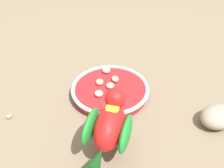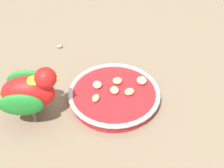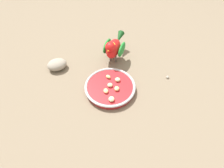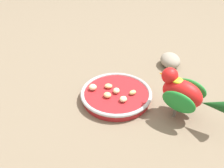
% 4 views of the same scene
% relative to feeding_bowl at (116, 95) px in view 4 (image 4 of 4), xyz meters
% --- Properties ---
extents(ground_plane, '(4.00, 4.00, 0.00)m').
position_rel_feeding_bowl_xyz_m(ground_plane, '(0.01, -0.01, -0.02)').
color(ground_plane, '#756651').
extents(feeding_bowl, '(0.23, 0.23, 0.03)m').
position_rel_feeding_bowl_xyz_m(feeding_bowl, '(0.00, 0.00, 0.00)').
color(feeding_bowl, '#AD1E23').
rests_on(feeding_bowl, ground_plane).
extents(apple_piece_0, '(0.03, 0.03, 0.02)m').
position_rel_feeding_bowl_xyz_m(apple_piece_0, '(0.00, 0.00, 0.02)').
color(apple_piece_0, beige).
rests_on(apple_piece_0, feeding_bowl).
extents(apple_piece_1, '(0.03, 0.02, 0.01)m').
position_rel_feeding_bowl_xyz_m(apple_piece_1, '(0.03, -0.05, 0.02)').
color(apple_piece_1, '#C6D17A').
rests_on(apple_piece_1, feeding_bowl).
extents(apple_piece_2, '(0.03, 0.03, 0.02)m').
position_rel_feeding_bowl_xyz_m(apple_piece_2, '(-0.02, -0.04, 0.02)').
color(apple_piece_2, beige).
rests_on(apple_piece_2, feeding_bowl).
extents(apple_piece_3, '(0.03, 0.03, 0.02)m').
position_rel_feeding_bowl_xyz_m(apple_piece_3, '(-0.03, 0.07, 0.02)').
color(apple_piece_3, beige).
rests_on(apple_piece_3, feeding_bowl).
extents(apple_piece_4, '(0.03, 0.03, 0.02)m').
position_rel_feeding_bowl_xyz_m(apple_piece_4, '(0.01, 0.04, 0.02)').
color(apple_piece_4, '#E5C67F').
rests_on(apple_piece_4, feeding_bowl).
extents(apple_piece_5, '(0.03, 0.03, 0.02)m').
position_rel_feeding_bowl_xyz_m(apple_piece_5, '(-0.03, 0.01, 0.02)').
color(apple_piece_5, '#E5C67F').
rests_on(apple_piece_5, feeding_bowl).
extents(parrot, '(0.10, 0.21, 0.15)m').
position_rel_feeding_bowl_xyz_m(parrot, '(0.05, -0.20, 0.07)').
color(parrot, '#59544C').
rests_on(parrot, ground_plane).
extents(rock_large, '(0.12, 0.12, 0.05)m').
position_rel_feeding_bowl_xyz_m(rock_large, '(0.30, -0.05, 0.01)').
color(rock_large, gray).
rests_on(rock_large, ground_plane).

